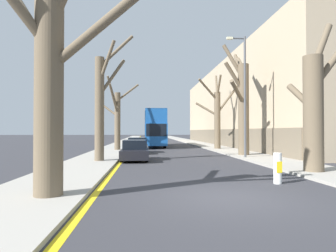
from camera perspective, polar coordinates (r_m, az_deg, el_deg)
ground_plane at (r=9.19m, az=11.45°, el=-13.29°), size 300.00×300.00×0.00m
sidewalk_left at (r=58.77m, az=-7.68°, el=-2.83°), size 3.24×120.00×0.12m
sidewalk_right at (r=59.25m, az=3.58°, el=-2.82°), size 3.24×120.00×0.12m
building_facade_right at (r=43.91m, az=15.39°, el=3.62°), size 10.08×47.28×10.94m
kerb_line_stripe at (r=58.69m, az=-5.92°, el=-2.89°), size 0.24×120.00×0.01m
street_tree_left_0 at (r=9.37m, az=-21.48°, el=9.48°), size 4.65×3.11×8.22m
street_tree_left_1 at (r=19.32m, az=-12.62°, el=4.23°), size 2.42×1.69×8.17m
street_tree_left_2 at (r=30.25m, az=-9.64°, el=1.77°), size 3.96×4.11×7.24m
street_tree_right_0 at (r=15.44m, az=26.02°, el=3.05°), size 2.17×1.94×7.22m
street_tree_right_1 at (r=24.26m, az=13.96°, el=4.39°), size 2.10×4.76×8.88m
street_tree_right_2 at (r=32.25m, az=9.32°, el=2.15°), size 4.49×3.30×8.22m
double_decker_bus at (r=38.19m, az=-2.57°, el=-0.13°), size 2.48×11.92×4.47m
parked_car_0 at (r=20.26m, az=-6.29°, el=-4.71°), size 1.79×4.16×1.36m
parked_car_1 at (r=27.08m, az=-5.82°, el=-3.76°), size 1.81×4.49×1.37m
lamp_post at (r=22.09m, az=14.22°, el=6.51°), size 1.40×0.20×8.73m
traffic_bollard at (r=11.99m, az=20.15°, el=-7.56°), size 0.30×0.31×1.15m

